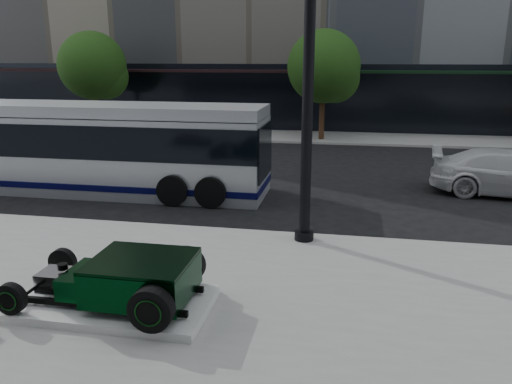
% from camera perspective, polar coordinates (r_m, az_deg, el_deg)
% --- Properties ---
extents(ground, '(120.00, 120.00, 0.00)m').
position_cam_1_polar(ground, '(14.78, 0.59, -2.17)').
color(ground, black).
rests_on(ground, ground).
extents(sidewalk_far, '(70.00, 4.00, 0.12)m').
position_cam_1_polar(sidewalk_far, '(28.34, 5.53, 6.31)').
color(sidewalk_far, gray).
rests_on(sidewalk_far, ground).
extents(street_trees, '(29.80, 3.80, 5.70)m').
position_cam_1_polar(street_trees, '(27.00, 8.04, 13.70)').
color(street_trees, black).
rests_on(street_trees, sidewalk_far).
extents(display_plinth, '(3.40, 1.80, 0.15)m').
position_cam_1_polar(display_plinth, '(9.40, -15.81, -12.12)').
color(display_plinth, silver).
rests_on(display_plinth, sidewalk_near).
extents(hot_rod, '(3.22, 2.00, 0.81)m').
position_cam_1_polar(hot_rod, '(9.04, -14.12, -9.57)').
color(hot_rod, black).
rests_on(hot_rod, display_plinth).
extents(lamppost, '(0.46, 0.46, 8.44)m').
position_cam_1_polar(lamppost, '(11.46, 6.01, 13.16)').
color(lamppost, black).
rests_on(lamppost, sidewalk_near).
extents(transit_bus, '(12.12, 2.88, 2.92)m').
position_cam_1_polar(transit_bus, '(17.71, -18.61, 4.90)').
color(transit_bus, '#B7BCC2').
rests_on(transit_bus, ground).
extents(white_sedan, '(5.32, 2.76, 1.47)m').
position_cam_1_polar(white_sedan, '(18.28, 27.23, 1.90)').
color(white_sedan, silver).
rests_on(white_sedan, ground).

